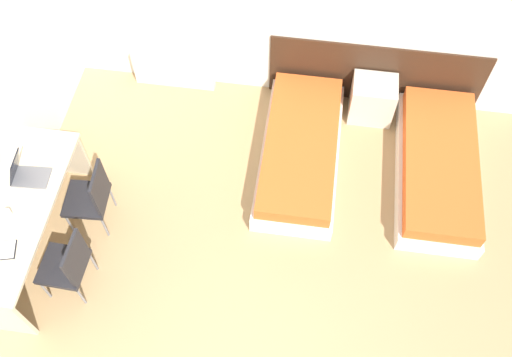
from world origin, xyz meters
name	(u,v)px	position (x,y,z in m)	size (l,w,h in m)	color
wall_back	(279,1)	(0.00, 3.79, 1.35)	(5.91, 0.05, 2.70)	white
headboard_panel	(375,75)	(1.17, 3.76, 0.44)	(2.48, 0.03, 0.88)	#382316
bed_near_window	(300,151)	(0.41, 2.74, 0.18)	(0.86, 1.97, 0.38)	silver
bed_near_door	(438,167)	(1.93, 2.74, 0.18)	(0.86, 1.97, 0.38)	silver
nightstand	(372,99)	(1.17, 3.52, 0.27)	(0.50, 0.40, 0.54)	beige
radiator	(174,69)	(-1.24, 3.67, 0.25)	(0.98, 0.12, 0.50)	silver
desk	(24,217)	(-2.14, 1.30, 0.59)	(0.62, 1.87, 0.76)	beige
chair_near_laptop	(91,196)	(-1.61, 1.67, 0.48)	(0.45, 0.45, 0.90)	#232328
chair_near_notebook	(68,264)	(-1.61, 0.93, 0.48)	(0.44, 0.44, 0.90)	#232328
laptop	(26,174)	(-2.17, 1.64, 0.83)	(0.36, 0.26, 0.34)	slate
mug	(7,214)	(-2.19, 1.21, 0.80)	(0.08, 0.08, 0.09)	white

